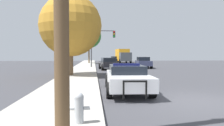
{
  "coord_description": "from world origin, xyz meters",
  "views": [
    {
      "loc": [
        -3.87,
        -8.02,
        1.79
      ],
      "look_at": [
        -1.74,
        17.18,
        0.81
      ],
      "focal_mm": 35.0,
      "sensor_mm": 36.0,
      "label": 1
    }
  ],
  "objects_px": {
    "police_car": "(127,77)",
    "traffic_light": "(101,41)",
    "tree_sidewalk_near": "(71,26)",
    "box_truck": "(123,55)",
    "car_background_midblock": "(108,63)",
    "car_background_oncoming": "(143,62)",
    "car_background_distant": "(114,59)",
    "tree_sidewalk_far": "(89,36)",
    "fire_hydrant": "(79,107)"
  },
  "relations": [
    {
      "from": "traffic_light",
      "to": "car_background_distant",
      "type": "xyz_separation_m",
      "value": [
        3.68,
        19.48,
        -2.91
      ]
    },
    {
      "from": "car_background_oncoming",
      "to": "car_background_distant",
      "type": "distance_m",
      "value": 20.21
    },
    {
      "from": "traffic_light",
      "to": "car_background_oncoming",
      "type": "distance_m",
      "value": 6.35
    },
    {
      "from": "police_car",
      "to": "box_truck",
      "type": "bearing_deg",
      "value": -95.01
    },
    {
      "from": "traffic_light",
      "to": "box_truck",
      "type": "relative_size",
      "value": 0.72
    },
    {
      "from": "car_background_oncoming",
      "to": "tree_sidewalk_far",
      "type": "distance_m",
      "value": 17.08
    },
    {
      "from": "car_background_oncoming",
      "to": "box_truck",
      "type": "height_order",
      "value": "box_truck"
    },
    {
      "from": "car_background_midblock",
      "to": "tree_sidewalk_near",
      "type": "height_order",
      "value": "tree_sidewalk_near"
    },
    {
      "from": "traffic_light",
      "to": "tree_sidewalk_near",
      "type": "relative_size",
      "value": 0.76
    },
    {
      "from": "car_background_midblock",
      "to": "car_background_oncoming",
      "type": "bearing_deg",
      "value": 25.48
    },
    {
      "from": "traffic_light",
      "to": "box_truck",
      "type": "xyz_separation_m",
      "value": [
        5.29,
        17.18,
        -2.05
      ]
    },
    {
      "from": "car_background_distant",
      "to": "tree_sidewalk_far",
      "type": "height_order",
      "value": "tree_sidewalk_far"
    },
    {
      "from": "police_car",
      "to": "fire_hydrant",
      "type": "relative_size",
      "value": 7.08
    },
    {
      "from": "police_car",
      "to": "car_background_oncoming",
      "type": "relative_size",
      "value": 1.11
    },
    {
      "from": "police_car",
      "to": "car_background_oncoming",
      "type": "xyz_separation_m",
      "value": [
        5.02,
        18.22,
        0.08
      ]
    },
    {
      "from": "box_truck",
      "to": "tree_sidewalk_far",
      "type": "xyz_separation_m",
      "value": [
        -7.19,
        -3.22,
        3.86
      ]
    },
    {
      "from": "box_truck",
      "to": "tree_sidewalk_near",
      "type": "bearing_deg",
      "value": 70.49
    },
    {
      "from": "box_truck",
      "to": "police_car",
      "type": "bearing_deg",
      "value": 79.06
    },
    {
      "from": "traffic_light",
      "to": "tree_sidewalk_near",
      "type": "distance_m",
      "value": 11.61
    },
    {
      "from": "car_background_oncoming",
      "to": "box_truck",
      "type": "xyz_separation_m",
      "value": [
        -0.34,
        17.82,
        0.83
      ]
    },
    {
      "from": "car_background_oncoming",
      "to": "fire_hydrant",
      "type": "bearing_deg",
      "value": 78.22
    },
    {
      "from": "police_car",
      "to": "car_background_distant",
      "type": "bearing_deg",
      "value": -92.2
    },
    {
      "from": "car_background_midblock",
      "to": "car_background_oncoming",
      "type": "xyz_separation_m",
      "value": [
        4.88,
        2.87,
        0.01
      ]
    },
    {
      "from": "box_truck",
      "to": "car_background_oncoming",
      "type": "bearing_deg",
      "value": 87.56
    },
    {
      "from": "car_background_distant",
      "to": "tree_sidewalk_far",
      "type": "distance_m",
      "value": 9.16
    },
    {
      "from": "tree_sidewalk_near",
      "to": "traffic_light",
      "type": "bearing_deg",
      "value": 75.8
    },
    {
      "from": "fire_hydrant",
      "to": "tree_sidewalk_far",
      "type": "relative_size",
      "value": 0.1
    },
    {
      "from": "fire_hydrant",
      "to": "car_background_distant",
      "type": "height_order",
      "value": "car_background_distant"
    },
    {
      "from": "box_truck",
      "to": "tree_sidewalk_far",
      "type": "height_order",
      "value": "tree_sidewalk_far"
    },
    {
      "from": "traffic_light",
      "to": "tree_sidewalk_far",
      "type": "bearing_deg",
      "value": 97.74
    },
    {
      "from": "car_background_distant",
      "to": "box_truck",
      "type": "height_order",
      "value": "box_truck"
    },
    {
      "from": "police_car",
      "to": "car_background_distant",
      "type": "height_order",
      "value": "car_background_distant"
    },
    {
      "from": "tree_sidewalk_near",
      "to": "box_truck",
      "type": "bearing_deg",
      "value": 74.03
    },
    {
      "from": "car_background_midblock",
      "to": "box_truck",
      "type": "relative_size",
      "value": 0.64
    },
    {
      "from": "box_truck",
      "to": "traffic_light",
      "type": "bearing_deg",
      "value": 69.35
    },
    {
      "from": "car_background_distant",
      "to": "fire_hydrant",
      "type": "bearing_deg",
      "value": -93.56
    },
    {
      "from": "box_truck",
      "to": "tree_sidewalk_near",
      "type": "relative_size",
      "value": 1.07
    },
    {
      "from": "box_truck",
      "to": "tree_sidewalk_far",
      "type": "bearing_deg",
      "value": 20.63
    },
    {
      "from": "traffic_light",
      "to": "box_truck",
      "type": "distance_m",
      "value": 18.09
    },
    {
      "from": "police_car",
      "to": "car_background_midblock",
      "type": "bearing_deg",
      "value": -88.14
    },
    {
      "from": "fire_hydrant",
      "to": "tree_sidewalk_far",
      "type": "height_order",
      "value": "tree_sidewalk_far"
    },
    {
      "from": "tree_sidewalk_far",
      "to": "police_car",
      "type": "bearing_deg",
      "value": -85.63
    },
    {
      "from": "traffic_light",
      "to": "box_truck",
      "type": "height_order",
      "value": "traffic_light"
    },
    {
      "from": "car_background_midblock",
      "to": "tree_sidewalk_far",
      "type": "relative_size",
      "value": 0.57
    },
    {
      "from": "fire_hydrant",
      "to": "tree_sidewalk_near",
      "type": "xyz_separation_m",
      "value": [
        -1.5,
        12.79,
        3.62
      ]
    },
    {
      "from": "tree_sidewalk_far",
      "to": "car_background_distant",
      "type": "bearing_deg",
      "value": 44.67
    },
    {
      "from": "car_background_oncoming",
      "to": "tree_sidewalk_near",
      "type": "height_order",
      "value": "tree_sidewalk_near"
    },
    {
      "from": "police_car",
      "to": "traffic_light",
      "type": "distance_m",
      "value": 19.1
    },
    {
      "from": "fire_hydrant",
      "to": "police_car",
      "type": "bearing_deg",
      "value": 69.28
    },
    {
      "from": "traffic_light",
      "to": "tree_sidewalk_near",
      "type": "bearing_deg",
      "value": -104.2
    }
  ]
}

